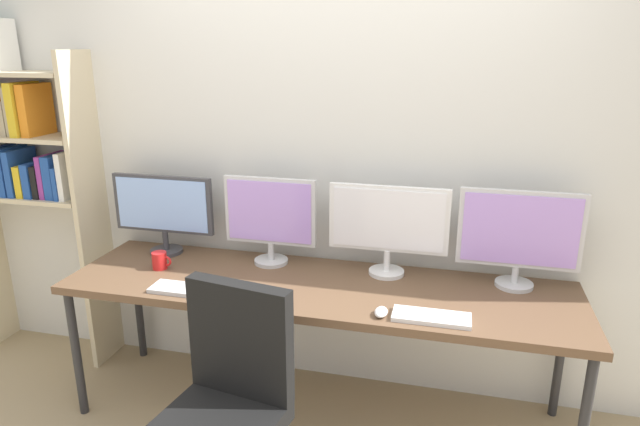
{
  "coord_description": "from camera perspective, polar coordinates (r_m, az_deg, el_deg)",
  "views": [
    {
      "loc": [
        0.61,
        -1.81,
        1.87
      ],
      "look_at": [
        0.0,
        0.65,
        1.09
      ],
      "focal_mm": 31.15,
      "sensor_mm": 36.0,
      "label": 1
    }
  ],
  "objects": [
    {
      "name": "monitor_center_left",
      "position": [
        2.91,
        -5.15,
        -0.36
      ],
      "size": [
        0.49,
        0.18,
        0.47
      ],
      "color": "silver",
      "rests_on": "desk"
    },
    {
      "name": "wall_back",
      "position": [
        2.95,
        1.75,
        5.95
      ],
      "size": [
        4.9,
        0.1,
        2.6
      ],
      "color": "silver",
      "rests_on": "ground_plane"
    },
    {
      "name": "computer_mouse",
      "position": [
        2.45,
        6.29,
        -10.07
      ],
      "size": [
        0.06,
        0.1,
        0.03
      ],
      "primitive_type": "ellipsoid",
      "color": "silver",
      "rests_on": "desk"
    },
    {
      "name": "keyboard_right",
      "position": [
        2.45,
        11.37,
        -10.45
      ],
      "size": [
        0.33,
        0.13,
        0.02
      ],
      "primitive_type": "cube",
      "color": "silver",
      "rests_on": "desk"
    },
    {
      "name": "bookshelf",
      "position": [
        3.66,
        -28.7,
        5.59
      ],
      "size": [
        0.83,
        0.28,
        2.0
      ],
      "color": "beige",
      "rests_on": "ground_plane"
    },
    {
      "name": "monitor_center_right",
      "position": [
        2.78,
        7.03,
        -1.13
      ],
      "size": [
        0.6,
        0.18,
        0.46
      ],
      "color": "silver",
      "rests_on": "desk"
    },
    {
      "name": "monitor_far_left",
      "position": [
        3.17,
        -15.81,
        0.41
      ],
      "size": [
        0.58,
        0.18,
        0.44
      ],
      "color": "#38383D",
      "rests_on": "desk"
    },
    {
      "name": "desk",
      "position": [
        2.75,
        -0.25,
        -8.23
      ],
      "size": [
        2.5,
        0.68,
        0.74
      ],
      "color": "brown",
      "rests_on": "ground_plane"
    },
    {
      "name": "monitor_far_right",
      "position": [
        2.78,
        19.8,
        -2.08
      ],
      "size": [
        0.57,
        0.18,
        0.48
      ],
      "color": "silver",
      "rests_on": "desk"
    },
    {
      "name": "coffee_mug",
      "position": [
        3.01,
        -16.11,
        -4.71
      ],
      "size": [
        0.11,
        0.08,
        0.09
      ],
      "color": "red",
      "rests_on": "desk"
    },
    {
      "name": "keyboard_left",
      "position": [
        2.72,
        -13.11,
        -7.72
      ],
      "size": [
        0.39,
        0.13,
        0.02
      ],
      "primitive_type": "cube",
      "color": "silver",
      "rests_on": "desk"
    }
  ]
}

